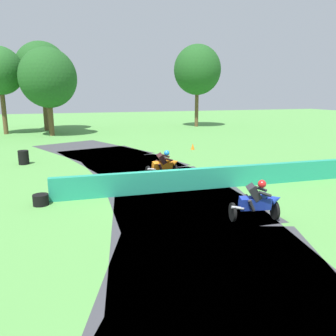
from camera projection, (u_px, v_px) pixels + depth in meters
The scene contains 13 objects.
ground_plane at pixel (172, 191), 13.84m from camera, with size 120.00×120.00×0.00m, color #569947.
track_asphalt at pixel (143, 193), 13.51m from camera, with size 10.50×33.57×0.01m.
safety_barrier at pixel (286, 172), 15.21m from camera, with size 0.30×20.62×0.90m, color #239375.
motorcycle_lead_blue at pixel (258, 201), 10.49m from camera, with size 1.71×1.00×1.43m.
motorcycle_chase_orange at pixel (164, 164), 16.08m from camera, with size 1.68×0.92×1.43m.
tire_stack_mid_a at pixel (41, 200), 12.07m from camera, with size 0.56×0.56×0.40m.
tire_stack_mid_b at pixel (24, 157), 19.02m from camera, with size 0.58×0.58×0.80m.
traffic_cone at pixel (193, 147), 24.07m from camera, with size 0.28×0.28×0.44m, color orange.
tree_far_left at pixel (197, 70), 39.54m from camera, with size 5.58×5.58×9.65m.
tree_far_right at pixel (48, 78), 30.93m from camera, with size 5.26×5.26×8.16m.
tree_mid_rise at pixel (42, 70), 35.26m from camera, with size 5.58×5.58×9.34m.
tree_behind_barrier at pixel (0, 71), 32.01m from camera, with size 4.37×4.37×8.42m.
tree_distant at pixel (48, 84), 33.02m from camera, with size 4.15×4.15×7.10m.
Camera 1 is at (-4.40, -12.54, 3.98)m, focal length 35.55 mm.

